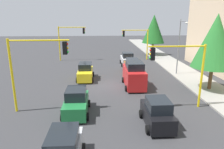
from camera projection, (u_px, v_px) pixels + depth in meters
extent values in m
plane|color=#353538|center=(107.00, 86.00, 23.16)|extent=(120.00, 120.00, 0.00)
cube|color=gray|center=(183.00, 72.00, 28.55)|extent=(80.00, 4.00, 0.15)
cone|color=silver|center=(63.00, 146.00, 12.41)|extent=(0.01, 1.10, 1.10)
cylinder|color=yellow|center=(59.00, 44.00, 35.42)|extent=(0.18, 0.18, 5.72)
cylinder|color=yellow|center=(72.00, 27.00, 34.82)|extent=(0.12, 4.50, 0.12)
cube|color=black|center=(84.00, 31.00, 35.09)|extent=(0.36, 0.32, 0.96)
sphere|color=red|center=(85.00, 29.00, 35.02)|extent=(0.18, 0.18, 0.18)
sphere|color=yellow|center=(85.00, 31.00, 35.10)|extent=(0.18, 0.18, 0.18)
sphere|color=green|center=(85.00, 33.00, 35.18)|extent=(0.18, 0.18, 0.18)
cylinder|color=yellow|center=(147.00, 45.00, 36.35)|extent=(0.18, 0.18, 5.21)
cylinder|color=yellow|center=(135.00, 30.00, 35.56)|extent=(0.12, 4.50, 0.12)
cube|color=black|center=(124.00, 34.00, 35.61)|extent=(0.36, 0.32, 0.96)
sphere|color=red|center=(123.00, 32.00, 35.52)|extent=(0.18, 0.18, 0.18)
sphere|color=yellow|center=(123.00, 34.00, 35.60)|extent=(0.18, 0.18, 0.18)
sphere|color=green|center=(123.00, 36.00, 35.68)|extent=(0.18, 0.18, 0.18)
cylinder|color=yellow|center=(12.00, 77.00, 16.18)|extent=(0.18, 0.18, 5.80)
cylinder|color=yellow|center=(39.00, 40.00, 15.57)|extent=(0.12, 4.50, 0.12)
cube|color=black|center=(65.00, 48.00, 15.84)|extent=(0.36, 0.32, 0.96)
sphere|color=red|center=(67.00, 44.00, 15.77)|extent=(0.18, 0.18, 0.18)
sphere|color=yellow|center=(67.00, 48.00, 15.85)|extent=(0.18, 0.18, 0.18)
sphere|color=green|center=(68.00, 52.00, 15.93)|extent=(0.18, 0.18, 0.18)
cylinder|color=yellow|center=(202.00, 77.00, 17.11)|extent=(0.18, 0.18, 5.28)
cylinder|color=yellow|center=(177.00, 46.00, 16.32)|extent=(0.12, 4.50, 0.12)
cube|color=black|center=(153.00, 54.00, 16.36)|extent=(0.36, 0.32, 0.96)
sphere|color=red|center=(151.00, 50.00, 16.27)|extent=(0.18, 0.18, 0.18)
sphere|color=yellow|center=(150.00, 54.00, 16.35)|extent=(0.18, 0.18, 0.18)
sphere|color=green|center=(150.00, 58.00, 16.43)|extent=(0.18, 0.18, 0.18)
cylinder|color=slate|center=(178.00, 48.00, 26.59)|extent=(0.14, 0.14, 7.00)
cylinder|color=slate|center=(184.00, 21.00, 24.84)|extent=(1.80, 0.10, 0.10)
ellipsoid|color=silver|center=(186.00, 23.00, 24.01)|extent=(0.56, 0.28, 0.20)
cylinder|color=brown|center=(210.00, 78.00, 21.49)|extent=(0.36, 0.36, 2.62)
cone|color=#28752D|center=(215.00, 41.00, 20.48)|extent=(4.20, 4.20, 5.25)
cylinder|color=brown|center=(153.00, 49.00, 40.66)|extent=(0.36, 0.36, 2.62)
cone|color=#1E6023|center=(154.00, 29.00, 39.66)|extent=(4.19, 4.19, 5.24)
cube|color=red|center=(134.00, 77.00, 22.65)|extent=(4.80, 1.90, 1.85)
cube|color=black|center=(135.00, 65.00, 22.07)|extent=(2.50, 1.67, 0.76)
cylinder|color=black|center=(123.00, 80.00, 24.24)|extent=(0.60, 0.20, 0.60)
cylinder|color=black|center=(140.00, 80.00, 24.35)|extent=(0.60, 0.20, 0.60)
cylinder|color=black|center=(126.00, 88.00, 21.38)|extent=(0.60, 0.20, 0.60)
cylinder|color=black|center=(146.00, 88.00, 21.49)|extent=(0.60, 0.20, 0.60)
cube|color=#1E7238|center=(76.00, 105.00, 16.40)|extent=(3.90, 1.72, 1.05)
cube|color=black|center=(76.00, 93.00, 16.35)|extent=(2.03, 1.51, 0.76)
cylinder|color=black|center=(88.00, 117.00, 15.40)|extent=(0.60, 0.20, 0.60)
cylinder|color=black|center=(62.00, 117.00, 15.29)|extent=(0.60, 0.20, 0.60)
cylinder|color=black|center=(89.00, 103.00, 17.72)|extent=(0.60, 0.20, 0.60)
cylinder|color=black|center=(67.00, 104.00, 17.62)|extent=(0.60, 0.20, 0.60)
cube|color=white|center=(127.00, 61.00, 32.77)|extent=(3.69, 1.78, 1.05)
cube|color=black|center=(128.00, 55.00, 32.35)|extent=(1.92, 1.56, 0.76)
cylinder|color=black|center=(120.00, 62.00, 33.92)|extent=(0.60, 0.20, 0.60)
cylinder|color=black|center=(132.00, 61.00, 34.03)|extent=(0.60, 0.20, 0.60)
cylinder|color=black|center=(122.00, 65.00, 31.73)|extent=(0.60, 0.20, 0.60)
cylinder|color=black|center=(134.00, 65.00, 31.83)|extent=(0.60, 0.20, 0.60)
cube|color=yellow|center=(85.00, 74.00, 25.25)|extent=(4.07, 1.68, 1.05)
cube|color=black|center=(85.00, 66.00, 25.20)|extent=(2.11, 1.48, 0.76)
cylinder|color=black|center=(93.00, 80.00, 24.19)|extent=(0.60, 0.20, 0.60)
cylinder|color=black|center=(77.00, 80.00, 24.09)|extent=(0.60, 0.20, 0.60)
cylinder|color=black|center=(93.00, 74.00, 26.61)|extent=(0.60, 0.20, 0.60)
cylinder|color=black|center=(79.00, 74.00, 26.51)|extent=(0.60, 0.20, 0.60)
cube|color=black|center=(157.00, 116.00, 14.69)|extent=(3.70, 1.66, 1.05)
cube|color=black|center=(158.00, 105.00, 14.26)|extent=(1.92, 1.46, 0.76)
cylinder|color=black|center=(141.00, 114.00, 15.84)|extent=(0.60, 0.20, 0.60)
cylinder|color=black|center=(164.00, 113.00, 15.94)|extent=(0.60, 0.20, 0.60)
cylinder|color=black|center=(148.00, 130.00, 13.64)|extent=(0.60, 0.20, 0.60)
cylinder|color=black|center=(175.00, 129.00, 13.74)|extent=(0.60, 0.20, 0.60)
cube|color=black|center=(63.00, 140.00, 10.24)|extent=(2.18, 1.43, 0.76)
cylinder|color=black|center=(83.00, 149.00, 11.69)|extent=(0.60, 0.20, 0.60)
cube|color=orange|center=(132.00, 68.00, 28.11)|extent=(4.11, 1.68, 1.05)
cube|color=black|center=(133.00, 62.00, 27.67)|extent=(2.14, 1.48, 0.76)
cylinder|color=black|center=(124.00, 69.00, 29.39)|extent=(0.60, 0.20, 0.60)
cylinder|color=black|center=(137.00, 68.00, 29.49)|extent=(0.60, 0.20, 0.60)
cylinder|color=black|center=(127.00, 73.00, 26.94)|extent=(0.60, 0.20, 0.60)
cylinder|color=black|center=(141.00, 73.00, 27.04)|extent=(0.60, 0.20, 0.60)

